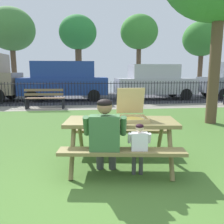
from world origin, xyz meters
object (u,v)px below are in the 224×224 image
object	(u,v)px
far_tree_center	(78,34)
parked_car_right	(154,81)
far_tree_midleft	(11,30)
adult_at_table	(105,135)
far_tree_midright	(139,33)
child_at_table	(139,145)
park_bench_center	(45,99)
far_tree_right	(202,39)
pizza_box_open	(132,114)
picnic_table_foreground	(121,130)
parked_car_center	(64,80)

from	to	relation	value
far_tree_center	parked_car_right	bearing A→B (deg)	-54.19
far_tree_midleft	far_tree_center	distance (m)	4.97
adult_at_table	parked_car_right	size ratio (longest dim) A/B	0.27
far_tree_center	far_tree_midright	bearing A→B (deg)	0.00
parked_car_right	far_tree_center	bearing A→B (deg)	125.81
adult_at_table	child_at_table	world-z (taller)	adult_at_table
far_tree_midleft	far_tree_midright	size ratio (longest dim) A/B	1.04
park_bench_center	far_tree_center	size ratio (longest dim) A/B	0.28
parked_car_right	far_tree_right	size ratio (longest dim) A/B	0.79
far_tree_midleft	far_tree_right	bearing A→B (deg)	0.00
pizza_box_open	parked_car_right	world-z (taller)	parked_car_right
child_at_table	adult_at_table	bearing A→B (deg)	168.98
child_at_table	far_tree_midright	bearing A→B (deg)	76.98
park_bench_center	picnic_table_foreground	bearing A→B (deg)	-69.99
picnic_table_foreground	adult_at_table	xyz separation A→B (m)	(-0.30, -0.46, 0.06)
adult_at_table	far_tree_midleft	xyz separation A→B (m)	(-5.72, 15.64, 4.00)
picnic_table_foreground	far_tree_center	bearing A→B (deg)	93.97
picnic_table_foreground	far_tree_center	size ratio (longest dim) A/B	0.34
child_at_table	far_tree_midleft	bearing A→B (deg)	111.49
far_tree_right	parked_car_right	bearing A→B (deg)	-133.81
far_tree_midleft	pizza_box_open	bearing A→B (deg)	-67.72
picnic_table_foreground	parked_car_right	xyz separation A→B (m)	(3.33, 9.10, 0.41)
adult_at_table	picnic_table_foreground	bearing A→B (deg)	56.88
picnic_table_foreground	parked_car_center	world-z (taller)	parked_car_center
pizza_box_open	adult_at_table	xyz separation A→B (m)	(-0.49, -0.49, -0.21)
child_at_table	far_tree_right	world-z (taller)	far_tree_right
parked_car_right	adult_at_table	bearing A→B (deg)	-110.79
parked_car_right	far_tree_right	bearing A→B (deg)	46.19
far_tree_midleft	far_tree_right	size ratio (longest dim) A/B	1.11
far_tree_center	picnic_table_foreground	bearing A→B (deg)	-86.03
parked_car_right	pizza_box_open	bearing A→B (deg)	-109.09
picnic_table_foreground	parked_car_center	bearing A→B (deg)	100.50
pizza_box_open	far_tree_center	bearing A→B (deg)	94.68
child_at_table	parked_car_center	distance (m)	9.86
far_tree_midleft	far_tree_midright	xyz separation A→B (m)	(9.83, 0.00, -0.04)
far_tree_right	picnic_table_foreground	bearing A→B (deg)	-121.11
adult_at_table	far_tree_center	bearing A→B (deg)	92.74
park_bench_center	far_tree_right	bearing A→B (deg)	37.95
picnic_table_foreground	pizza_box_open	distance (m)	0.33
adult_at_table	child_at_table	xyz separation A→B (m)	(0.48, -0.09, -0.15)
pizza_box_open	far_tree_midright	world-z (taller)	far_tree_midright
far_tree_midleft	far_tree_center	world-z (taller)	far_tree_midleft
far_tree_midleft	picnic_table_foreground	bearing A→B (deg)	-68.37
far_tree_center	park_bench_center	bearing A→B (deg)	-97.83
pizza_box_open	park_bench_center	bearing A→B (deg)	111.59
picnic_table_foreground	far_tree_right	bearing A→B (deg)	58.89
pizza_box_open	park_bench_center	distance (m)	6.72
pizza_box_open	parked_car_center	distance (m)	9.27
parked_car_right	far_tree_midright	world-z (taller)	far_tree_midright
child_at_table	parked_car_center	bearing A→B (deg)	100.91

